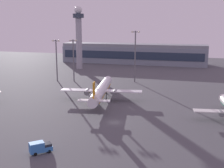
# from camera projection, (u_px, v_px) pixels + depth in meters

# --- Properties ---
(ground_plane) EXTENTS (416.00, 416.00, 0.00)m
(ground_plane) POSITION_uv_depth(u_px,v_px,m) (115.00, 122.00, 96.09)
(ground_plane) COLOR #4C4C51
(terminal_building) EXTENTS (120.08, 22.40, 16.40)m
(terminal_building) POSITION_uv_depth(u_px,v_px,m) (133.00, 54.00, 240.84)
(terminal_building) COLOR gray
(terminal_building) RESTS_ON ground
(control_tower) EXTENTS (8.00, 8.00, 45.20)m
(control_tower) POSITION_uv_depth(u_px,v_px,m) (79.00, 33.00, 207.93)
(control_tower) COLOR #A8A8B2
(control_tower) RESTS_ON ground
(airplane_near_gate) EXTENTS (35.41, 45.27, 11.65)m
(airplane_near_gate) POSITION_uv_depth(u_px,v_px,m) (101.00, 90.00, 123.74)
(airplane_near_gate) COLOR white
(airplane_near_gate) RESTS_ON ground
(catering_truck) EXTENTS (5.70, 5.62, 3.05)m
(catering_truck) POSITION_uv_depth(u_px,v_px,m) (40.00, 147.00, 72.85)
(catering_truck) COLOR #3372BF
(catering_truck) RESTS_ON ground
(apron_light_east) EXTENTS (4.80, 0.90, 23.77)m
(apron_light_east) POSITION_uv_depth(u_px,v_px,m) (56.00, 57.00, 164.26)
(apron_light_east) COLOR slate
(apron_light_east) RESTS_ON ground
(apron_light_central) EXTENTS (4.80, 0.90, 24.00)m
(apron_light_central) POSITION_uv_depth(u_px,v_px,m) (73.00, 57.00, 163.06)
(apron_light_central) COLOR slate
(apron_light_central) RESTS_ON ground
(apron_light_west) EXTENTS (4.80, 0.90, 28.85)m
(apron_light_west) POSITION_uv_depth(u_px,v_px,m) (135.00, 53.00, 160.38)
(apron_light_west) COLOR slate
(apron_light_west) RESTS_ON ground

